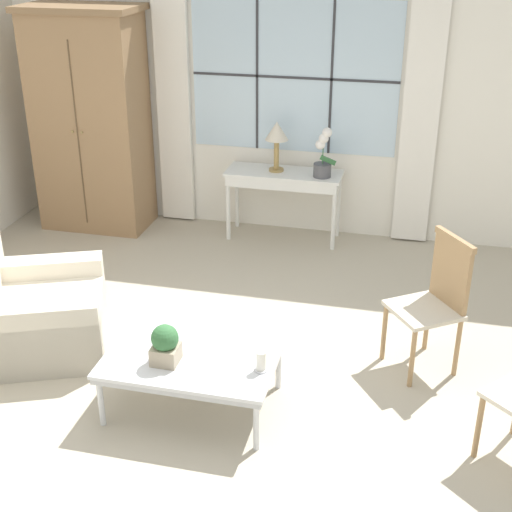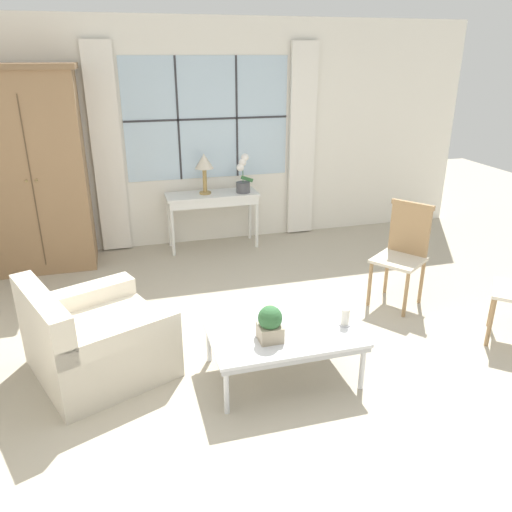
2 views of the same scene
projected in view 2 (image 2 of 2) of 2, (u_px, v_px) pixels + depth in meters
ground_plane at (280, 357)px, 4.20m from camera, size 14.00×14.00×0.00m
wall_back_windowed at (208, 136)px, 6.37m from camera, size 7.20×0.14×2.80m
armoire at (35, 171)px, 5.61m from camera, size 1.18×0.69×2.28m
console_table at (212, 200)px, 6.38m from camera, size 1.17×0.43×0.72m
table_lamp at (204, 164)px, 6.19m from camera, size 0.23×0.23×0.51m
potted_orchid at (243, 177)px, 6.32m from camera, size 0.22×0.18×0.50m
armchair_upholstered at (96, 341)px, 3.93m from camera, size 1.24×1.26×0.79m
side_chair_wooden at (404, 248)px, 4.95m from camera, size 0.61×0.61×1.03m
coffee_table at (283, 334)px, 3.85m from camera, size 1.14×0.77×0.41m
potted_plant_small at (270, 323)px, 3.64m from camera, size 0.18×0.18×0.27m
pillar_candle at (345, 318)px, 3.87m from camera, size 0.09×0.09×0.15m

